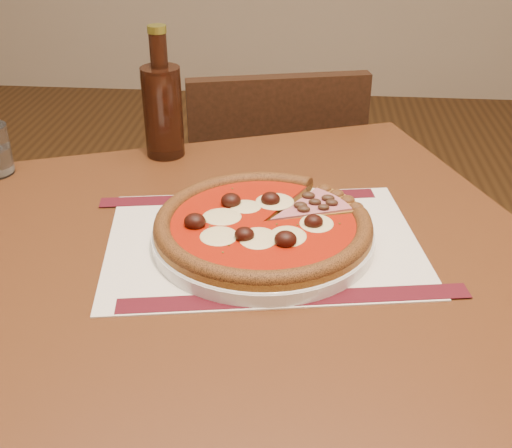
{
  "coord_description": "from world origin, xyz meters",
  "views": [
    {
      "loc": [
        0.85,
        -0.73,
        1.21
      ],
      "look_at": [
        0.78,
        0.03,
        0.78
      ],
      "focal_mm": 45.0,
      "sensor_mm": 36.0,
      "label": 1
    }
  ],
  "objects_px": {
    "plate": "(263,236)",
    "pizza": "(263,224)",
    "table": "(255,310)",
    "bottle": "(163,107)",
    "chair_far": "(270,205)"
  },
  "relations": [
    {
      "from": "table",
      "to": "plate",
      "type": "height_order",
      "value": "plate"
    },
    {
      "from": "plate",
      "to": "pizza",
      "type": "relative_size",
      "value": 1.02
    },
    {
      "from": "chair_far",
      "to": "pizza",
      "type": "height_order",
      "value": "chair_far"
    },
    {
      "from": "pizza",
      "to": "bottle",
      "type": "xyz_separation_m",
      "value": [
        -0.2,
        0.29,
        0.06
      ]
    },
    {
      "from": "chair_far",
      "to": "plate",
      "type": "xyz_separation_m",
      "value": [
        0.03,
        -0.64,
        0.29
      ]
    },
    {
      "from": "chair_far",
      "to": "pizza",
      "type": "distance_m",
      "value": 0.71
    },
    {
      "from": "pizza",
      "to": "table",
      "type": "bearing_deg",
      "value": -115.0
    },
    {
      "from": "table",
      "to": "bottle",
      "type": "bearing_deg",
      "value": 121.24
    },
    {
      "from": "plate",
      "to": "pizza",
      "type": "bearing_deg",
      "value": -137.77
    },
    {
      "from": "plate",
      "to": "bottle",
      "type": "distance_m",
      "value": 0.36
    },
    {
      "from": "bottle",
      "to": "plate",
      "type": "bearing_deg",
      "value": -55.7
    },
    {
      "from": "chair_far",
      "to": "plate",
      "type": "relative_size",
      "value": 2.7
    },
    {
      "from": "pizza",
      "to": "bottle",
      "type": "height_order",
      "value": "bottle"
    },
    {
      "from": "plate",
      "to": "pizza",
      "type": "xyz_separation_m",
      "value": [
        -0.0,
        -0.0,
        0.02
      ]
    },
    {
      "from": "bottle",
      "to": "pizza",
      "type": "bearing_deg",
      "value": -55.76
    }
  ]
}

